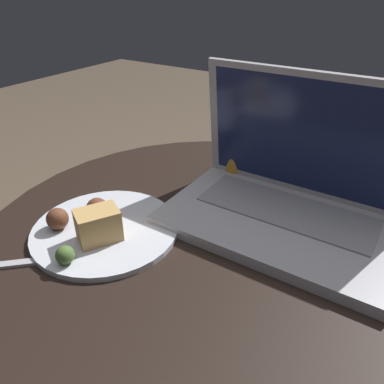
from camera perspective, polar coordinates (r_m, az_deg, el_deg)
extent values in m
cylinder|color=#9E9EA3|center=(0.77, 3.45, -22.44)|extent=(0.07, 0.07, 0.49)
cylinder|color=black|center=(0.59, 4.20, -7.28)|extent=(0.75, 0.75, 0.02)
cube|color=#B2B2B7|center=(0.60, 12.92, -4.82)|extent=(0.36, 0.21, 0.02)
cube|color=gray|center=(0.62, 14.11, -2.59)|extent=(0.28, 0.10, 0.00)
cube|color=#B2B2B7|center=(0.63, 17.26, 7.99)|extent=(0.36, 0.03, 0.21)
cube|color=#19234C|center=(0.63, 17.17, 7.88)|extent=(0.33, 0.03, 0.19)
cylinder|color=gold|center=(0.72, 7.34, 8.99)|extent=(0.06, 0.06, 0.18)
cylinder|color=white|center=(0.69, 7.93, 17.17)|extent=(0.06, 0.06, 0.03)
cylinder|color=silver|center=(0.60, -13.01, -5.58)|extent=(0.23, 0.23, 0.01)
cube|color=tan|center=(0.56, -14.10, -4.91)|extent=(0.07, 0.07, 0.05)
sphere|color=brown|center=(0.61, -19.82, -3.85)|extent=(0.03, 0.03, 0.03)
sphere|color=brown|center=(0.61, -14.25, -2.47)|extent=(0.04, 0.04, 0.04)
sphere|color=#4C6B33|center=(0.54, -18.79, -9.06)|extent=(0.03, 0.03, 0.03)
cube|color=#B2B2B7|center=(0.57, -22.23, -9.72)|extent=(0.10, 0.09, 0.00)
cube|color=#B2B2B7|center=(0.56, -13.59, -9.16)|extent=(0.05, 0.05, 0.00)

